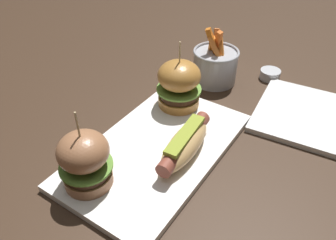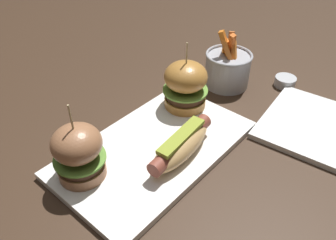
{
  "view_description": "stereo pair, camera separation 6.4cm",
  "coord_description": "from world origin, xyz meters",
  "px_view_note": "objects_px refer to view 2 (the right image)",
  "views": [
    {
      "loc": [
        -0.38,
        -0.28,
        0.45
      ],
      "look_at": [
        0.04,
        0.0,
        0.05
      ],
      "focal_mm": 36.21,
      "sensor_mm": 36.0,
      "label": 1
    },
    {
      "loc": [
        -0.34,
        -0.33,
        0.45
      ],
      "look_at": [
        0.04,
        0.0,
        0.05
      ],
      "focal_mm": 36.21,
      "sensor_mm": 36.0,
      "label": 2
    }
  ],
  "objects_px": {
    "hot_dog": "(181,145)",
    "slider_left": "(78,152)",
    "sauce_ramekin": "(285,81)",
    "platter_main": "(155,149)",
    "fries_bucket": "(228,68)",
    "side_plate": "(319,127)",
    "slider_right": "(186,85)"
  },
  "relations": [
    {
      "from": "hot_dog",
      "to": "slider_left",
      "type": "bearing_deg",
      "value": 146.63
    },
    {
      "from": "slider_left",
      "to": "sauce_ramekin",
      "type": "distance_m",
      "value": 0.54
    },
    {
      "from": "platter_main",
      "to": "fries_bucket",
      "type": "relative_size",
      "value": 2.7
    },
    {
      "from": "platter_main",
      "to": "slider_left",
      "type": "xyz_separation_m",
      "value": [
        -0.13,
        0.05,
        0.06
      ]
    },
    {
      "from": "fries_bucket",
      "to": "sauce_ramekin",
      "type": "height_order",
      "value": "fries_bucket"
    },
    {
      "from": "platter_main",
      "to": "hot_dog",
      "type": "bearing_deg",
      "value": -75.32
    },
    {
      "from": "hot_dog",
      "to": "side_plate",
      "type": "relative_size",
      "value": 0.77
    },
    {
      "from": "fries_bucket",
      "to": "sauce_ramekin",
      "type": "relative_size",
      "value": 2.76
    },
    {
      "from": "fries_bucket",
      "to": "slider_right",
      "type": "bearing_deg",
      "value": 176.81
    },
    {
      "from": "fries_bucket",
      "to": "hot_dog",
      "type": "bearing_deg",
      "value": -163.22
    },
    {
      "from": "hot_dog",
      "to": "sauce_ramekin",
      "type": "xyz_separation_m",
      "value": [
        0.37,
        -0.03,
        -0.03
      ]
    },
    {
      "from": "hot_dog",
      "to": "side_plate",
      "type": "bearing_deg",
      "value": -31.85
    },
    {
      "from": "hot_dog",
      "to": "slider_left",
      "type": "xyz_separation_m",
      "value": [
        -0.15,
        0.1,
        0.03
      ]
    },
    {
      "from": "fries_bucket",
      "to": "sauce_ramekin",
      "type": "bearing_deg",
      "value": -52.02
    },
    {
      "from": "hot_dog",
      "to": "slider_left",
      "type": "height_order",
      "value": "slider_left"
    },
    {
      "from": "platter_main",
      "to": "fries_bucket",
      "type": "xyz_separation_m",
      "value": [
        0.3,
        0.03,
        0.04
      ]
    },
    {
      "from": "hot_dog",
      "to": "fries_bucket",
      "type": "xyz_separation_m",
      "value": [
        0.28,
        0.08,
        0.01
      ]
    },
    {
      "from": "slider_right",
      "to": "fries_bucket",
      "type": "bearing_deg",
      "value": -3.19
    },
    {
      "from": "side_plate",
      "to": "sauce_ramekin",
      "type": "bearing_deg",
      "value": 48.95
    },
    {
      "from": "hot_dog",
      "to": "slider_right",
      "type": "relative_size",
      "value": 1.13
    },
    {
      "from": "platter_main",
      "to": "sauce_ramekin",
      "type": "relative_size",
      "value": 7.45
    },
    {
      "from": "platter_main",
      "to": "sauce_ramekin",
      "type": "height_order",
      "value": "sauce_ramekin"
    },
    {
      "from": "slider_left",
      "to": "side_plate",
      "type": "relative_size",
      "value": 0.67
    },
    {
      "from": "platter_main",
      "to": "side_plate",
      "type": "distance_m",
      "value": 0.34
    },
    {
      "from": "fries_bucket",
      "to": "slider_left",
      "type": "bearing_deg",
      "value": 178.32
    },
    {
      "from": "platter_main",
      "to": "side_plate",
      "type": "xyz_separation_m",
      "value": [
        0.27,
        -0.21,
        -0.0
      ]
    },
    {
      "from": "hot_dog",
      "to": "platter_main",
      "type": "bearing_deg",
      "value": 104.68
    },
    {
      "from": "slider_left",
      "to": "fries_bucket",
      "type": "bearing_deg",
      "value": -1.68
    },
    {
      "from": "slider_right",
      "to": "side_plate",
      "type": "relative_size",
      "value": 0.68
    },
    {
      "from": "slider_left",
      "to": "slider_right",
      "type": "distance_m",
      "value": 0.28
    },
    {
      "from": "slider_left",
      "to": "sauce_ramekin",
      "type": "relative_size",
      "value": 2.88
    },
    {
      "from": "platter_main",
      "to": "side_plate",
      "type": "bearing_deg",
      "value": -38.08
    }
  ]
}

